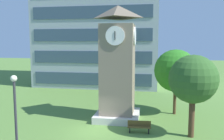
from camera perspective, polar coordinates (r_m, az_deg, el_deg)
ground_plane at (r=19.07m, az=-4.46°, el=-14.63°), size 160.00×160.00×0.00m
office_building at (r=42.10m, az=-2.41°, el=12.48°), size 19.10×15.54×22.40m
clock_tower at (r=21.01m, az=1.39°, el=0.08°), size 3.87×3.87×10.12m
park_bench at (r=18.85m, az=6.59°, el=-13.42°), size 1.83×0.60×0.88m
street_lamp at (r=14.33m, az=-22.34°, el=-8.70°), size 0.36×0.36×5.14m
tree_near_tower at (r=17.90m, az=19.01°, el=-2.18°), size 3.51×3.51×6.07m
tree_by_building at (r=23.29m, az=15.12°, el=-0.15°), size 4.05×4.05×6.28m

